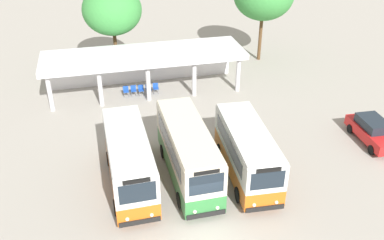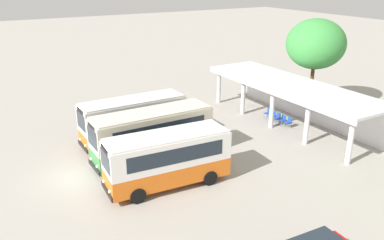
{
  "view_description": "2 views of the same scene",
  "coord_description": "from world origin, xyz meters",
  "px_view_note": "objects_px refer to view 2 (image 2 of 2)",
  "views": [
    {
      "loc": [
        -4.29,
        -14.95,
        15.51
      ],
      "look_at": [
        1.16,
        7.48,
        2.32
      ],
      "focal_mm": 39.48,
      "sensor_mm": 36.0,
      "label": 1
    },
    {
      "loc": [
        22.12,
        -4.99,
        11.71
      ],
      "look_at": [
        -2.13,
        9.1,
        1.27
      ],
      "focal_mm": 37.51,
      "sensor_mm": 36.0,
      "label": 2
    }
  ],
  "objects_px": {
    "waiting_chair_fourth_seat": "(283,119)",
    "waiting_chair_end_by_column": "(268,113)",
    "city_bus_second_in_row": "(152,134)",
    "city_bus_middle_cream": "(167,158)",
    "waiting_chair_middle_seat": "(277,117)",
    "waiting_chair_fifth_seat": "(289,121)",
    "city_bus_nearest_orange": "(133,119)",
    "waiting_chair_second_from_end": "(273,115)"
  },
  "relations": [
    {
      "from": "city_bus_second_in_row",
      "to": "waiting_chair_middle_seat",
      "type": "distance_m",
      "value": 11.9
    },
    {
      "from": "waiting_chair_end_by_column",
      "to": "waiting_chair_second_from_end",
      "type": "xyz_separation_m",
      "value": [
        0.62,
        0.0,
        0.0
      ]
    },
    {
      "from": "city_bus_middle_cream",
      "to": "waiting_chair_second_from_end",
      "type": "distance_m",
      "value": 13.56
    },
    {
      "from": "waiting_chair_end_by_column",
      "to": "waiting_chair_second_from_end",
      "type": "relative_size",
      "value": 1.0
    },
    {
      "from": "city_bus_second_in_row",
      "to": "waiting_chair_fifth_seat",
      "type": "distance_m",
      "value": 11.9
    },
    {
      "from": "waiting_chair_fifth_seat",
      "to": "city_bus_middle_cream",
      "type": "bearing_deg",
      "value": -74.84
    },
    {
      "from": "waiting_chair_second_from_end",
      "to": "waiting_chair_middle_seat",
      "type": "distance_m",
      "value": 0.62
    },
    {
      "from": "waiting_chair_fifth_seat",
      "to": "city_bus_second_in_row",
      "type": "bearing_deg",
      "value": -90.06
    },
    {
      "from": "city_bus_second_in_row",
      "to": "waiting_chair_fourth_seat",
      "type": "xyz_separation_m",
      "value": [
        -0.6,
        11.77,
        -1.36
      ]
    },
    {
      "from": "waiting_chair_second_from_end",
      "to": "waiting_chair_fifth_seat",
      "type": "xyz_separation_m",
      "value": [
        1.85,
        0.01,
        0.0
      ]
    },
    {
      "from": "city_bus_middle_cream",
      "to": "waiting_chair_middle_seat",
      "type": "height_order",
      "value": "city_bus_middle_cream"
    },
    {
      "from": "waiting_chair_second_from_end",
      "to": "waiting_chair_fourth_seat",
      "type": "xyz_separation_m",
      "value": [
        1.23,
        -0.04,
        0.0
      ]
    },
    {
      "from": "waiting_chair_end_by_column",
      "to": "waiting_chair_fifth_seat",
      "type": "bearing_deg",
      "value": 0.34
    },
    {
      "from": "city_bus_nearest_orange",
      "to": "waiting_chair_middle_seat",
      "type": "height_order",
      "value": "city_bus_nearest_orange"
    },
    {
      "from": "city_bus_nearest_orange",
      "to": "waiting_chair_middle_seat",
      "type": "distance_m",
      "value": 11.93
    },
    {
      "from": "waiting_chair_fourth_seat",
      "to": "waiting_chair_fifth_seat",
      "type": "relative_size",
      "value": 1.0
    },
    {
      "from": "waiting_chair_fifth_seat",
      "to": "waiting_chair_second_from_end",
      "type": "bearing_deg",
      "value": -179.68
    },
    {
      "from": "waiting_chair_middle_seat",
      "to": "waiting_chair_fifth_seat",
      "type": "xyz_separation_m",
      "value": [
        1.23,
        0.07,
        0.0
      ]
    },
    {
      "from": "waiting_chair_fifth_seat",
      "to": "waiting_chair_middle_seat",
      "type": "bearing_deg",
      "value": -176.83
    },
    {
      "from": "waiting_chair_second_from_end",
      "to": "waiting_chair_middle_seat",
      "type": "relative_size",
      "value": 1.0
    },
    {
      "from": "city_bus_middle_cream",
      "to": "waiting_chair_middle_seat",
      "type": "distance_m",
      "value": 13.28
    },
    {
      "from": "city_bus_second_in_row",
      "to": "waiting_chair_end_by_column",
      "type": "relative_size",
      "value": 9.26
    },
    {
      "from": "waiting_chair_middle_seat",
      "to": "waiting_chair_fifth_seat",
      "type": "relative_size",
      "value": 1.0
    },
    {
      "from": "waiting_chair_second_from_end",
      "to": "waiting_chair_fifth_seat",
      "type": "bearing_deg",
      "value": 0.32
    },
    {
      "from": "city_bus_nearest_orange",
      "to": "city_bus_second_in_row",
      "type": "xyz_separation_m",
      "value": [
        3.39,
        -0.09,
        0.06
      ]
    },
    {
      "from": "city_bus_nearest_orange",
      "to": "waiting_chair_middle_seat",
      "type": "xyz_separation_m",
      "value": [
        2.17,
        11.66,
        -1.3
      ]
    },
    {
      "from": "waiting_chair_end_by_column",
      "to": "city_bus_middle_cream",
      "type": "bearing_deg",
      "value": -64.86
    },
    {
      "from": "city_bus_nearest_orange",
      "to": "waiting_chair_second_from_end",
      "type": "relative_size",
      "value": 8.85
    },
    {
      "from": "waiting_chair_end_by_column",
      "to": "city_bus_nearest_orange",
      "type": "bearing_deg",
      "value": -94.58
    },
    {
      "from": "waiting_chair_fifth_seat",
      "to": "waiting_chair_fourth_seat",
      "type": "bearing_deg",
      "value": -175.23
    },
    {
      "from": "city_bus_middle_cream",
      "to": "waiting_chair_end_by_column",
      "type": "height_order",
      "value": "city_bus_middle_cream"
    },
    {
      "from": "waiting_chair_second_from_end",
      "to": "waiting_chair_fourth_seat",
      "type": "distance_m",
      "value": 1.23
    },
    {
      "from": "waiting_chair_fourth_seat",
      "to": "waiting_chair_end_by_column",
      "type": "bearing_deg",
      "value": 178.86
    },
    {
      "from": "waiting_chair_end_by_column",
      "to": "waiting_chair_fifth_seat",
      "type": "height_order",
      "value": "same"
    },
    {
      "from": "city_bus_nearest_orange",
      "to": "waiting_chair_end_by_column",
      "type": "bearing_deg",
      "value": 85.42
    },
    {
      "from": "city_bus_second_in_row",
      "to": "waiting_chair_fourth_seat",
      "type": "height_order",
      "value": "city_bus_second_in_row"
    },
    {
      "from": "waiting_chair_second_from_end",
      "to": "waiting_chair_fourth_seat",
      "type": "relative_size",
      "value": 1.0
    },
    {
      "from": "waiting_chair_fourth_seat",
      "to": "waiting_chair_second_from_end",
      "type": "bearing_deg",
      "value": 178.09
    },
    {
      "from": "city_bus_second_in_row",
      "to": "waiting_chair_middle_seat",
      "type": "height_order",
      "value": "city_bus_second_in_row"
    },
    {
      "from": "waiting_chair_end_by_column",
      "to": "waiting_chair_second_from_end",
      "type": "distance_m",
      "value": 0.62
    },
    {
      "from": "city_bus_nearest_orange",
      "to": "city_bus_middle_cream",
      "type": "bearing_deg",
      "value": -6.16
    },
    {
      "from": "city_bus_middle_cream",
      "to": "waiting_chair_middle_seat",
      "type": "relative_size",
      "value": 8.5
    }
  ]
}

